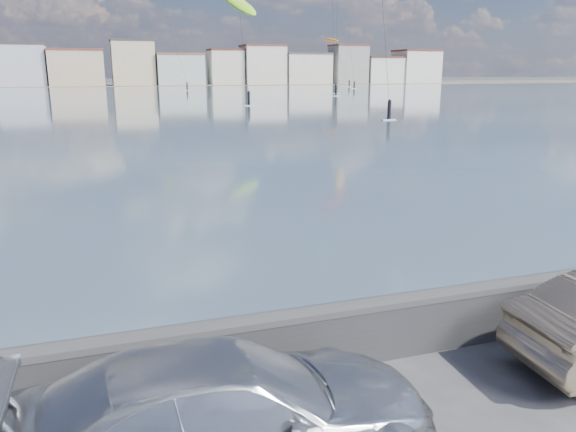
# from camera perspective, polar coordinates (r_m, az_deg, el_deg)

# --- Properties ---
(bay_water) EXTENTS (500.00, 177.00, 0.00)m
(bay_water) POSITION_cam_1_polar(r_m,az_deg,el_deg) (96.44, -17.97, 11.13)
(bay_water) COLOR #3B4C61
(bay_water) RESTS_ON ground
(far_shore_strip) EXTENTS (500.00, 60.00, 0.00)m
(far_shore_strip) POSITION_cam_1_polar(r_m,az_deg,el_deg) (204.87, -18.73, 12.52)
(far_shore_strip) COLOR #4C473D
(far_shore_strip) RESTS_ON ground
(seawall) EXTENTS (400.00, 0.36, 1.08)m
(seawall) POSITION_cam_1_polar(r_m,az_deg,el_deg) (8.75, -3.54, -12.92)
(seawall) COLOR #28282B
(seawall) RESTS_ON ground
(far_buildings) EXTENTS (240.79, 13.26, 14.60)m
(far_buildings) POSITION_cam_1_polar(r_m,az_deg,el_deg) (190.84, -18.43, 14.26)
(far_buildings) COLOR white
(far_buildings) RESTS_ON ground
(car_silver) EXTENTS (5.19, 2.18, 1.50)m
(car_silver) POSITION_cam_1_polar(r_m,az_deg,el_deg) (6.97, -6.31, -19.22)
(car_silver) COLOR #B6B8BD
(car_silver) RESTS_ON ground
(kitesurfer_13) EXTENTS (5.62, 19.06, 17.18)m
(kitesurfer_13) POSITION_cam_1_polar(r_m,az_deg,el_deg) (91.60, -5.02, 20.62)
(kitesurfer_13) COLOR #8CD826
(kitesurfer_13) RESTS_ON ground
(kitesurfer_14) EXTENTS (4.72, 12.88, 14.51)m
(kitesurfer_14) POSITION_cam_1_polar(r_m,az_deg,el_deg) (173.95, 4.46, 17.33)
(kitesurfer_14) COLOR orange
(kitesurfer_14) RESTS_ON ground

